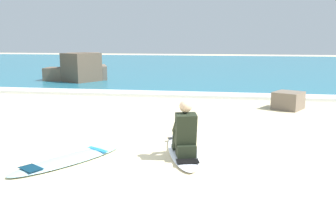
% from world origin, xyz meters
% --- Properties ---
extents(ground_plane, '(80.00, 80.00, 0.00)m').
position_xyz_m(ground_plane, '(0.00, 0.00, 0.00)').
color(ground_plane, beige).
extents(sea, '(80.00, 28.00, 0.10)m').
position_xyz_m(sea, '(0.00, 20.54, 0.05)').
color(sea, teal).
rests_on(sea, ground).
extents(breaking_foam, '(80.00, 0.90, 0.11)m').
position_xyz_m(breaking_foam, '(0.00, 6.84, 0.06)').
color(breaking_foam, white).
rests_on(breaking_foam, ground).
extents(surfboard_main, '(1.03, 2.39, 0.08)m').
position_xyz_m(surfboard_main, '(0.94, 0.47, 0.04)').
color(surfboard_main, silver).
rests_on(surfboard_main, ground).
extents(surfer_seated, '(0.52, 0.77, 0.95)m').
position_xyz_m(surfer_seated, '(1.02, 0.10, 0.44)').
color(surfer_seated, black).
rests_on(surfer_seated, surfboard_main).
extents(surfboard_spare_near, '(1.56, 2.09, 0.08)m').
position_xyz_m(surfboard_spare_near, '(-0.87, -0.39, 0.04)').
color(surfboard_spare_near, '#9ED1E5').
rests_on(surfboard_spare_near, ground).
extents(rock_outcrop_distant, '(2.83, 2.79, 1.35)m').
position_xyz_m(rock_outcrop_distant, '(-4.96, 10.18, 0.54)').
color(rock_outcrop_distant, '#756656').
rests_on(rock_outcrop_distant, ground).
extents(shoreline_rock, '(1.01, 1.04, 0.50)m').
position_xyz_m(shoreline_rock, '(3.44, 4.96, 0.25)').
color(shoreline_rock, '#756656').
rests_on(shoreline_rock, ground).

